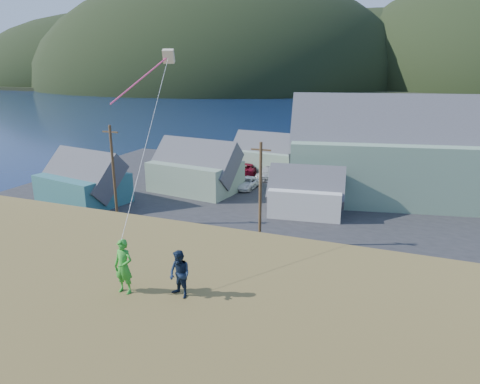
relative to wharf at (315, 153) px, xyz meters
name	(u,v)px	position (x,y,z in m)	size (l,w,h in m)	color
ground	(286,259)	(6.00, -40.00, -0.45)	(900.00, 900.00, 0.00)	#0A1638
grass_strip	(278,270)	(6.00, -42.00, -0.40)	(110.00, 8.00, 0.10)	#4C3D19
waterfront_lot	(326,198)	(6.00, -23.00, -0.39)	(72.00, 36.00, 0.12)	#28282B
wharf	(315,153)	(0.00, 0.00, 0.00)	(26.00, 14.00, 0.90)	gray
far_shore	(399,84)	(6.00, 290.00, 0.55)	(900.00, 320.00, 2.00)	black
far_hills	(457,87)	(41.59, 239.38, 1.55)	(760.00, 265.00, 143.00)	black
lodge	(478,155)	(20.99, -18.77, 4.84)	(40.61, 18.36, 13.80)	gray
shed_teal	(83,180)	(-17.92, -34.29, 2.17)	(9.87, 7.75, 7.02)	#326F75
shed_palegreen_near	(195,168)	(-8.88, -25.74, 2.34)	(10.98, 7.77, 7.43)	gray
shed_white	(306,192)	(5.05, -29.13, 1.83)	(7.99, 5.83, 5.90)	silver
shed_palegreen_far	(267,154)	(-3.95, -13.45, 2.11)	(10.51, 6.77, 6.67)	gray
utility_poles	(275,194)	(4.58, -38.50, 4.26)	(30.77, 0.24, 9.71)	#47331E
parked_cars	(264,175)	(-2.76, -18.69, 0.39)	(25.41, 12.22, 1.52)	navy
kite_flyer_green	(124,267)	(5.61, -59.03, 7.66)	(0.66, 0.43, 1.81)	green
kite_flyer_navy	(180,274)	(7.41, -58.63, 7.53)	(0.75, 0.59, 1.55)	#142138
kite_rig	(164,62)	(4.00, -53.25, 13.97)	(1.41, 3.31, 8.41)	beige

